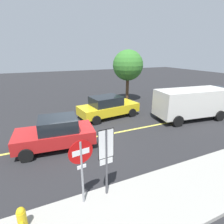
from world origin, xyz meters
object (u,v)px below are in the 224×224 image
Objects in this scene: stop_sign at (81,163)px; car_yellow_approaching at (108,107)px; tree_left_verge at (128,65)px; fire_hydrant at (22,220)px; car_white_near_curb at (215,95)px; speed_limit_sign at (106,152)px; car_red_crossing at (56,133)px; white_van at (191,102)px.

stop_sign is 8.45m from car_yellow_approaching.
tree_left_verge reaches higher than fire_hydrant.
speed_limit_sign is at bearing -154.41° from car_white_near_curb.
stop_sign is 13.44m from tree_left_verge.
speed_limit_sign reaches higher than car_red_crossing.
car_white_near_curb is at bearing 25.59° from speed_limit_sign.
white_van reaches higher than car_yellow_approaching.
white_van is 6.99m from tree_left_verge.
speed_limit_sign is at bearing -152.12° from white_van.
car_red_crossing is (-9.60, -0.33, -0.46)m from white_van.
car_red_crossing is at bearing 103.99° from speed_limit_sign.
fire_hydrant is (-11.12, -4.76, -0.84)m from white_van.
white_van is (8.56, 4.53, -0.50)m from speed_limit_sign.
car_red_crossing is 10.65m from tree_left_verge.
speed_limit_sign is 3.04× the size of fire_hydrant.
car_red_crossing is 0.86× the size of car_yellow_approaching.
stop_sign reaches higher than car_yellow_approaching.
tree_left_verge is at bearing 50.04° from fire_hydrant.
tree_left_verge is at bearing 44.46° from car_yellow_approaching.
tree_left_verge is at bearing 55.26° from stop_sign.
car_yellow_approaching is at bearing 152.08° from white_van.
car_yellow_approaching is 5.71m from tree_left_verge.
car_white_near_curb is 10.89m from car_yellow_approaching.
car_yellow_approaching is (3.18, 7.38, -0.95)m from speed_limit_sign.
white_van is at bearing -74.40° from tree_left_verge.
car_white_near_curb is 0.84× the size of tree_left_verge.
speed_limit_sign is 0.63× the size of car_red_crossing.
fire_hydrant is at bearing -156.81° from white_van.
car_yellow_approaching is at bearing 61.71° from stop_sign.
white_van is 6.50× the size of fire_hydrant.
car_red_crossing is at bearing 71.12° from fire_hydrant.
white_van is at bearing 25.94° from stop_sign.
car_yellow_approaching is (4.22, 3.18, 0.00)m from car_red_crossing.
tree_left_verge is at bearing 105.60° from white_van.
white_van is 5.93m from car_white_near_curb.
stop_sign reaches higher than car_red_crossing.
car_red_crossing is at bearing -143.00° from car_yellow_approaching.
car_white_near_curb is 0.89× the size of car_yellow_approaching.
car_white_near_curb reaches higher than fire_hydrant.
speed_limit_sign reaches higher than white_van.
car_yellow_approaching is at bearing 52.99° from fire_hydrant.
tree_left_verge is at bearing 40.64° from car_red_crossing.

